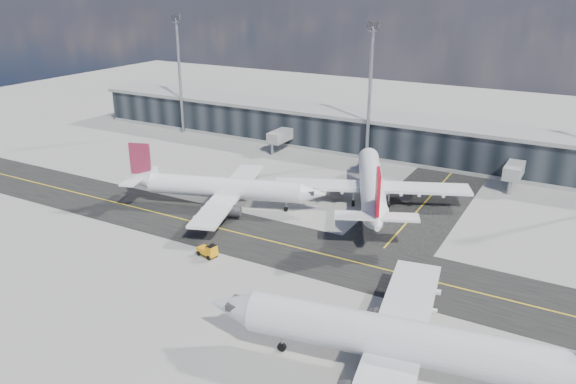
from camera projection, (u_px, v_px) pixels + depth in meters
name	position (u px, v px, depth m)	size (l,w,h in m)	color
ground	(242.00, 248.00, 81.43)	(300.00, 300.00, 0.00)	gray
taxiway_lanes	(301.00, 227.00, 88.39)	(180.00, 63.00, 0.03)	black
terminal_concourse	(379.00, 135.00, 124.76)	(152.00, 19.80, 8.80)	black
floodlight_masts	(370.00, 89.00, 115.06)	(102.50, 0.70, 28.90)	gray
airliner_af	(222.00, 188.00, 95.08)	(34.58, 29.83, 10.48)	white
airliner_redtail	(372.00, 185.00, 95.26)	(32.86, 38.04, 11.79)	white
airliner_near	(413.00, 344.00, 53.15)	(42.39, 36.32, 12.58)	silver
baggage_tug	(209.00, 251.00, 78.47)	(3.34, 2.16, 1.94)	orange
service_van	(368.00, 164.00, 116.12)	(2.84, 6.15, 1.71)	white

